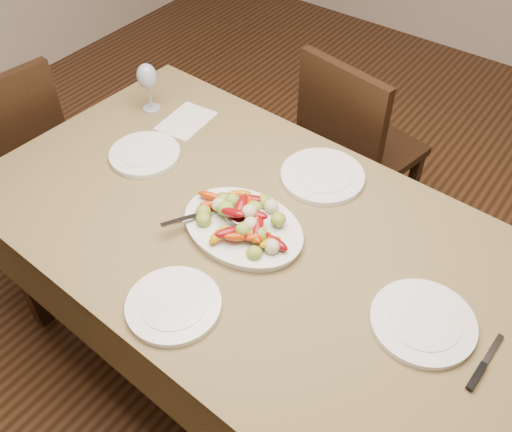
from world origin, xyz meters
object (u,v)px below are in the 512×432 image
object	(u,v)px
plate_left	(145,154)
chair_far	(363,148)
serving_platter	(243,229)
plate_right	(423,322)
plate_far	(322,176)
wine_glass	(148,86)
plate_near	(174,305)
dining_table	(256,304)
chair_left	(6,161)

from	to	relation	value
plate_left	chair_far	bearing A→B (deg)	61.78
chair_far	plate_left	world-z (taller)	chair_far
serving_platter	plate_right	xyz separation A→B (m)	(0.59, 0.01, -0.00)
plate_far	wine_glass	world-z (taller)	wine_glass
plate_left	plate_near	bearing A→B (deg)	-38.93
plate_near	chair_far	bearing A→B (deg)	93.29
plate_right	wine_glass	xyz separation A→B (m)	(-1.27, 0.30, 0.09)
dining_table	plate_far	world-z (taller)	plate_far
chair_left	plate_left	size ratio (longest dim) A/B	3.83
dining_table	serving_platter	xyz separation A→B (m)	(-0.03, -0.03, 0.39)
dining_table	plate_near	bearing A→B (deg)	-91.03
plate_left	serving_platter	bearing A→B (deg)	-9.44
serving_platter	plate_near	xyz separation A→B (m)	(0.02, -0.34, -0.00)
chair_far	plate_right	bearing A→B (deg)	135.85
plate_far	plate_near	distance (m)	0.70
chair_left	serving_platter	bearing A→B (deg)	99.70
chair_far	wine_glass	world-z (taller)	wine_glass
plate_right	plate_far	world-z (taller)	same
chair_far	serving_platter	xyz separation A→B (m)	(0.05, -0.92, 0.30)
chair_left	dining_table	bearing A→B (deg)	100.89
plate_left	plate_near	distance (m)	0.67
chair_far	plate_near	size ratio (longest dim) A/B	3.64
plate_left	plate_far	size ratio (longest dim) A/B	0.88
chair_left	plate_near	size ratio (longest dim) A/B	3.64
serving_platter	chair_left	bearing A→B (deg)	-177.09
chair_left	plate_left	xyz separation A→B (m)	(0.74, 0.15, 0.29)
chair_left	plate_right	bearing A→B (deg)	99.20
chair_far	serving_platter	distance (m)	0.97
chair_far	plate_right	xyz separation A→B (m)	(0.64, -0.91, 0.29)
serving_platter	wine_glass	bearing A→B (deg)	155.71
plate_left	wine_glass	xyz separation A→B (m)	(-0.19, 0.23, 0.09)
serving_platter	plate_right	size ratio (longest dim) A/B	1.39
plate_far	serving_platter	bearing A→B (deg)	-100.11
chair_far	plate_left	size ratio (longest dim) A/B	3.83
chair_far	plate_right	distance (m)	1.15
plate_near	wine_glass	distance (m)	0.96
chair_left	wine_glass	world-z (taller)	wine_glass
plate_right	plate_left	bearing A→B (deg)	176.37
chair_far	plate_near	world-z (taller)	chair_far
plate_left	plate_right	size ratio (longest dim) A/B	0.89
dining_table	chair_far	bearing A→B (deg)	95.06
dining_table	chair_far	size ratio (longest dim) A/B	1.94
dining_table	wine_glass	size ratio (longest dim) A/B	8.98
dining_table	plate_left	size ratio (longest dim) A/B	7.41
chair_far	plate_near	distance (m)	1.29
plate_far	plate_left	bearing A→B (deg)	-154.06
dining_table	plate_right	world-z (taller)	plate_right
dining_table	chair_left	distance (m)	1.27
plate_left	plate_far	distance (m)	0.63
plate_near	serving_platter	bearing A→B (deg)	93.77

